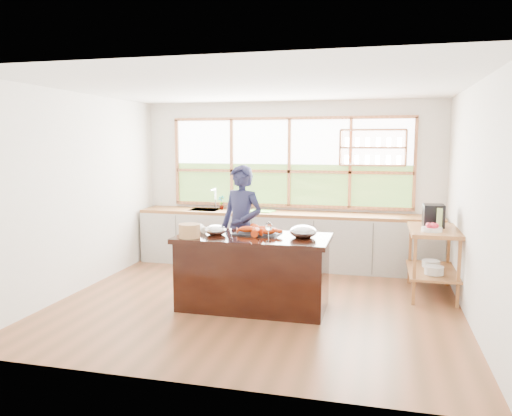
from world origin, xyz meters
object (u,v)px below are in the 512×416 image
(cook, at_px, (242,228))
(wicker_basket, at_px, (189,231))
(island, at_px, (253,272))
(espresso_machine, at_px, (433,216))

(cook, distance_m, wicker_basket, 1.05)
(island, distance_m, wicker_basket, 0.93)
(island, bearing_deg, espresso_machine, 29.43)
(island, bearing_deg, wicker_basket, -157.99)
(cook, xyz_separation_m, espresso_machine, (2.53, 0.55, 0.19))
(island, distance_m, espresso_machine, 2.58)
(cook, relative_size, espresso_machine, 5.69)
(island, relative_size, wicker_basket, 7.20)
(island, xyz_separation_m, espresso_machine, (2.19, 1.24, 0.60))
(espresso_machine, bearing_deg, wicker_basket, -153.69)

